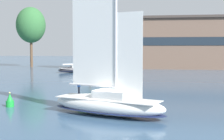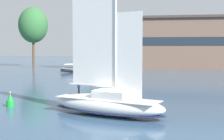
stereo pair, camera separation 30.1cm
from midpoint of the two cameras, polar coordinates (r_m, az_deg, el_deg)
name	(u,v)px [view 1 (the left image)]	position (r m, az deg, el deg)	size (l,w,h in m)	color
ground_plane	(107,115)	(29.02, -1.19, -8.23)	(400.00, 400.00, 0.00)	#385675
waterfront_building	(194,43)	(98.21, 14.63, 4.83)	(41.25, 15.95, 15.34)	brown
tree_shore_center	(31,25)	(103.97, -14.70, 7.93)	(9.31, 9.31, 19.16)	brown
tree_shore_right	(90,28)	(89.83, -4.16, 7.69)	(8.23, 8.23, 16.94)	brown
sailboat_main	(107,102)	(28.78, -1.16, -5.87)	(11.82, 6.86, 15.67)	white
sailboat_moored_far_slip	(74,69)	(79.30, -7.03, 0.14)	(8.16, 6.88, 11.56)	#232328
channel_buoy	(10,101)	(34.66, -18.41, -5.40)	(0.84, 0.84, 1.56)	green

